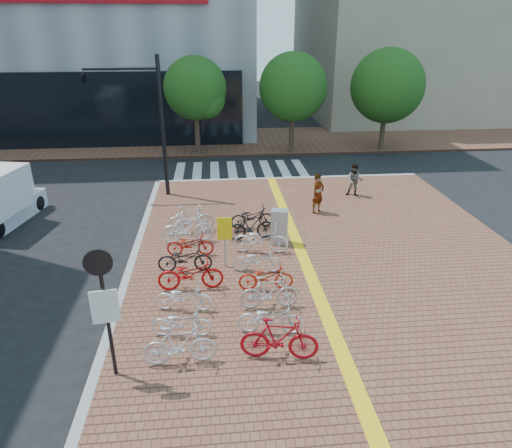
{
  "coord_description": "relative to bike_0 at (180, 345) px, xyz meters",
  "views": [
    {
      "loc": [
        -1.0,
        -11.27,
        7.68
      ],
      "look_at": [
        0.37,
        3.29,
        1.3
      ],
      "focal_mm": 32.0,
      "sensor_mm": 36.0,
      "label": 1
    }
  ],
  "objects": [
    {
      "name": "building_beige",
      "position": [
        19.99,
        34.34,
        8.31
      ],
      "size": [
        20.0,
        18.0,
        18.0
      ],
      "primitive_type": "cube",
      "color": "gray",
      "rests_on": "ground"
    },
    {
      "name": "kerb_north",
      "position": [
        4.99,
        14.34,
        -0.61
      ],
      "size": [
        14.0,
        0.25,
        0.15
      ],
      "primitive_type": "cube",
      "color": "gray",
      "rests_on": "ground"
    },
    {
      "name": "bike_6",
      "position": [
        -0.1,
        6.78,
        0.05
      ],
      "size": [
        1.98,
        0.71,
        1.17
      ],
      "primitive_type": "imported",
      "rotation": [
        0.0,
        0.0,
        1.65
      ],
      "color": "white",
      "rests_on": "sidewalk"
    },
    {
      "name": "bike_5",
      "position": [
        0.03,
        5.7,
        -0.1
      ],
      "size": [
        1.67,
        0.65,
        0.87
      ],
      "primitive_type": "imported",
      "rotation": [
        0.0,
        0.0,
        1.53
      ],
      "color": "#B9140D",
      "rests_on": "sidewalk"
    },
    {
      "name": "pedestrian_a",
      "position": [
        5.4,
        9.28,
        0.34
      ],
      "size": [
        0.76,
        0.71,
        1.75
      ],
      "primitive_type": "imported",
      "rotation": [
        0.0,
        0.0,
        0.6
      ],
      "color": "gray",
      "rests_on": "sidewalk"
    },
    {
      "name": "far_sidewalk",
      "position": [
        1.99,
        23.34,
        -0.61
      ],
      "size": [
        70.0,
        8.0,
        0.15
      ],
      "primitive_type": "cube",
      "color": "brown",
      "rests_on": "ground"
    },
    {
      "name": "bike_10",
      "position": [
        2.42,
        2.16,
        -0.01
      ],
      "size": [
        1.76,
        0.53,
        1.05
      ],
      "primitive_type": "imported",
      "rotation": [
        0.0,
        0.0,
        1.59
      ],
      "color": "silver",
      "rests_on": "sidewalk"
    },
    {
      "name": "tactile_strip",
      "position": [
        3.99,
        -2.66,
        -0.53
      ],
      "size": [
        0.4,
        34.0,
        0.01
      ],
      "primitive_type": "cube",
      "color": "yellow",
      "rests_on": "sidewalk"
    },
    {
      "name": "pedestrian_b",
      "position": [
        7.6,
        11.2,
        0.24
      ],
      "size": [
        0.91,
        0.82,
        1.55
      ],
      "primitive_type": "imported",
      "rotation": [
        0.0,
        0.0,
        -0.37
      ],
      "color": "#4B5060",
      "rests_on": "sidewalk"
    },
    {
      "name": "traffic_light_pole",
      "position": [
        -2.79,
        12.29,
        3.88
      ],
      "size": [
        3.44,
        1.33,
        6.4
      ],
      "color": "black",
      "rests_on": "sidewalk"
    },
    {
      "name": "bike_7",
      "position": [
        -0.03,
        7.71,
        0.02
      ],
      "size": [
        1.91,
        0.8,
        1.11
      ],
      "primitive_type": "imported",
      "rotation": [
        0.0,
        0.0,
        1.73
      ],
      "color": "silver",
      "rests_on": "sidewalk"
    },
    {
      "name": "street_trees",
      "position": [
        7.04,
        19.79,
        3.41
      ],
      "size": [
        16.2,
        4.6,
        6.35
      ],
      "color": "#38281E",
      "rests_on": "far_sidewalk"
    },
    {
      "name": "bike_0",
      "position": [
        0.0,
        0.0,
        0.0
      ],
      "size": [
        1.8,
        0.56,
        1.07
      ],
      "primitive_type": "imported",
      "rotation": [
        0.0,
        0.0,
        1.6
      ],
      "color": "white",
      "rests_on": "sidewalk"
    },
    {
      "name": "yellow_sign",
      "position": [
        1.24,
        4.73,
        0.72
      ],
      "size": [
        0.49,
        0.11,
        1.81
      ],
      "color": "#B7B7BC",
      "rests_on": "sidewalk"
    },
    {
      "name": "sidewalk",
      "position": [
        4.99,
        -2.66,
        -0.61
      ],
      "size": [
        14.0,
        34.0,
        0.15
      ],
      "primitive_type": "cube",
      "color": "brown",
      "rests_on": "ground"
    },
    {
      "name": "bike_8",
      "position": [
        2.4,
        -0.04,
        0.04
      ],
      "size": [
        1.98,
        0.84,
        1.15
      ],
      "primitive_type": "imported",
      "rotation": [
        0.0,
        0.0,
        1.41
      ],
      "color": "#AF0C17",
      "rests_on": "sidewalk"
    },
    {
      "name": "bike_2",
      "position": [
        -0.03,
        2.28,
        -0.1
      ],
      "size": [
        1.72,
        0.81,
        0.87
      ],
      "primitive_type": "imported",
      "rotation": [
        0.0,
        0.0,
        1.42
      ],
      "color": "white",
      "rests_on": "sidewalk"
    },
    {
      "name": "ground",
      "position": [
        1.99,
        2.34,
        -0.69
      ],
      "size": [
        120.0,
        120.0,
        0.0
      ],
      "primitive_type": "plane",
      "color": "black",
      "rests_on": "ground"
    },
    {
      "name": "bike_9",
      "position": [
        2.3,
        0.99,
        -0.08
      ],
      "size": [
        1.82,
        0.86,
        0.92
      ],
      "primitive_type": "imported",
      "rotation": [
        0.0,
        0.0,
        1.42
      ],
      "color": "silver",
      "rests_on": "sidewalk"
    },
    {
      "name": "bike_14",
      "position": [
        2.3,
        6.82,
        0.01
      ],
      "size": [
        1.88,
        0.74,
        1.1
      ],
      "primitive_type": "imported",
      "rotation": [
        0.0,
        0.0,
        1.69
      ],
      "color": "black",
      "rests_on": "sidewalk"
    },
    {
      "name": "bike_1",
      "position": [
        -0.03,
        1.09,
        -0.12
      ],
      "size": [
        1.64,
        0.71,
        0.83
      ],
      "primitive_type": "imported",
      "rotation": [
        0.0,
        0.0,
        1.47
      ],
      "color": "white",
      "rests_on": "sidewalk"
    },
    {
      "name": "bike_13",
      "position": [
        2.54,
        5.71,
        -0.02
      ],
      "size": [
        2.06,
        0.97,
        1.04
      ],
      "primitive_type": "imported",
      "rotation": [
        0.0,
        0.0,
        1.42
      ],
      "color": "white",
      "rests_on": "sidewalk"
    },
    {
      "name": "bike_11",
      "position": [
        2.44,
        3.16,
        -0.09
      ],
      "size": [
        1.7,
        0.65,
        0.88
      ],
      "primitive_type": "imported",
      "rotation": [
        0.0,
        0.0,
        1.53
      ],
      "color": "red",
      "rests_on": "sidewalk"
    },
    {
      "name": "bike_3",
      "position": [
        0.13,
        3.42,
        -0.01
      ],
      "size": [
        2.03,
        0.75,
        1.06
      ],
      "primitive_type": "imported",
      "rotation": [
        0.0,
        0.0,
        1.6
      ],
      "color": "red",
      "rests_on": "sidewalk"
    },
    {
      "name": "bike_4",
      "position": [
        -0.1,
        4.56,
        -0.07
      ],
      "size": [
        1.8,
        0.64,
        0.94
      ],
      "primitive_type": "imported",
      "rotation": [
        0.0,
        0.0,
        1.56
      ],
      "color": "black",
      "rests_on": "sidewalk"
    },
    {
      "name": "bike_15",
      "position": [
        2.42,
        7.94,
        -0.08
      ],
      "size": [
        1.77,
        0.72,
        0.91
      ],
      "primitive_type": "imported",
      "rotation": [
        0.0,
        0.0,
        1.64
      ],
      "color": "black",
      "rests_on": "sidewalk"
    },
    {
      "name": "utility_box",
      "position": [
        3.31,
        6.41,
        0.13
      ],
      "size": [
        0.7,
        0.57,
        1.33
      ],
      "primitive_type": "cube",
      "rotation": [
        0.0,
        0.0,
        -0.23
      ],
      "color": "#AFAFB4",
      "rests_on": "sidewalk"
    },
    {
      "name": "notice_sign",
      "position": [
        -1.51,
        -0.26,
        1.54
      ],
      "size": [
        0.61,
        0.17,
        3.3
      ],
      "color": "black",
      "rests_on": "sidewalk"
    },
    {
      "name": "crosswalk",
      "position": [
        2.49,
        16.34,
        -0.68
      ],
      "size": [
        7.5,
        4.0,
        0.01
      ],
      "color": "silver",
      "rests_on": "ground"
    },
    {
      "name": "bike_12",
      "position": [
        2.28,
        4.32,
        -0.11
      ],
      "size": [
        1.68,
        0.79,
        0.85
      ],
      "primitive_type": "imported",
      "rotation": [
        0.0,
        0.0,
        1.43
      ],
      "color": "white",
      "rests_on": "sidewalk"
    }
  ]
}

